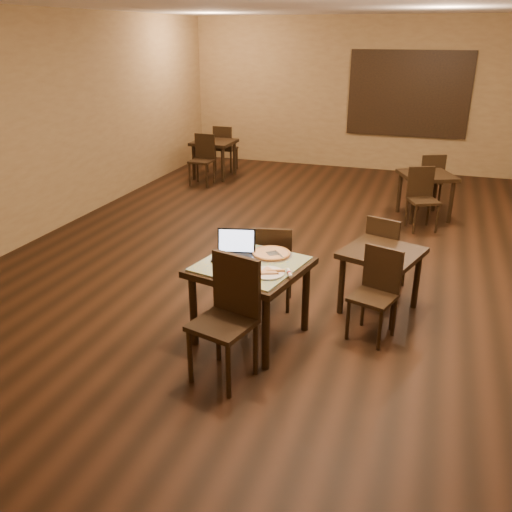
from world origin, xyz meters
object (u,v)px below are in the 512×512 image
(other_table_c_chair_far, at_px, (384,249))
(other_table_b_chair_near, at_px, (203,156))
(other_table_c_chair_near, at_px, (377,288))
(other_table_a_chair_near, at_px, (422,195))
(tiled_table, at_px, (251,273))
(laptop, at_px, (234,250))
(other_table_c, at_px, (382,261))
(chair_main_far, at_px, (272,262))
(other_table_b, at_px, (214,147))
(chair_main_near, at_px, (229,311))
(other_table_a_chair_far, at_px, (429,178))
(other_table_b_chair_far, at_px, (224,146))
(pizza_pan, at_px, (271,255))
(other_table_a, at_px, (426,181))

(other_table_c_chair_far, bearing_deg, other_table_b_chair_near, -26.20)
(other_table_c_chair_near, bearing_deg, other_table_a_chair_near, 103.44)
(tiled_table, xyz_separation_m, laptop, (-0.20, 0.11, 0.17))
(other_table_a_chair_near, distance_m, other_table_c, 2.81)
(chair_main_far, bearing_deg, other_table_b, -73.26)
(chair_main_near, distance_m, chair_main_far, 1.23)
(other_table_a_chair_far, distance_m, other_table_b_chair_far, 4.30)
(chair_main_near, bearing_deg, other_table_c_chair_far, 77.71)
(chair_main_near, height_order, pizza_pan, chair_main_near)
(other_table_a_chair_far, bearing_deg, other_table_b_chair_near, -27.81)
(chair_main_near, bearing_deg, other_table_b, 128.17)
(other_table_b, xyz_separation_m, other_table_c, (3.77, -4.62, -0.04))
(other_table_a, height_order, other_table_a_chair_far, other_table_a_chair_far)
(other_table_b_chair_near, xyz_separation_m, other_table_c_chair_near, (3.79, -4.59, -0.04))
(chair_main_far, distance_m, other_table_a_chair_far, 4.38)
(other_table_c_chair_near, bearing_deg, other_table_a_chair_far, 103.56)
(tiled_table, distance_m, chair_main_near, 0.62)
(tiled_table, relative_size, other_table_b_chair_far, 1.18)
(other_table_b_chair_far, bearing_deg, pizza_pan, 116.19)
(chair_main_far, distance_m, other_table_a_chair_near, 3.37)
(other_table_a_chair_near, xyz_separation_m, other_table_b_chair_far, (-4.03, 2.37, 0.02))
(pizza_pan, bearing_deg, other_table_a_chair_far, 74.33)
(pizza_pan, xyz_separation_m, other_table_c, (0.95, 0.69, -0.21))
(other_table_c_chair_near, bearing_deg, chair_main_far, -172.92)
(chair_main_near, relative_size, pizza_pan, 2.67)
(other_table_a, bearing_deg, other_table_b_chair_near, 144.82)
(chair_main_near, bearing_deg, other_table_a_chair_near, 87.60)
(other_table_b_chair_near, distance_m, other_table_c_chair_near, 5.96)
(chair_main_far, distance_m, other_table_b_chair_near, 5.16)
(tiled_table, height_order, other_table_c, tiled_table)
(other_table_c_chair_near, bearing_deg, other_table_a, 103.51)
(other_table_a, bearing_deg, other_table_c_chair_near, -118.53)
(tiled_table, distance_m, pizza_pan, 0.29)
(other_table_b_chair_near, height_order, other_table_c_chair_near, other_table_b_chair_near)
(pizza_pan, xyz_separation_m, other_table_c_chair_near, (0.98, 0.18, -0.28))
(laptop, distance_m, other_table_a_chair_near, 3.94)
(other_table_b_chair_near, distance_m, other_table_c, 5.56)
(other_table_a, bearing_deg, other_table_b, 137.67)
(other_table_b, relative_size, other_table_c_chair_near, 0.89)
(chair_main_far, xyz_separation_m, other_table_a_chair_near, (1.31, 3.10, -0.01))
(chair_main_far, distance_m, other_table_c_chair_far, 1.32)
(other_table_a_chair_near, relative_size, other_table_c_chair_near, 1.04)
(other_table_c_chair_near, bearing_deg, chair_main_near, -118.57)
(chair_main_near, relative_size, other_table_c_chair_far, 1.21)
(laptop, relative_size, other_table_c_chair_near, 0.47)
(other_table_a, xyz_separation_m, other_table_c_chair_far, (-0.31, -2.82, -0.09))
(chair_main_far, distance_m, other_table_b, 5.63)
(other_table_c_chair_far, bearing_deg, other_table_a_chair_far, -78.39)
(other_table_b, bearing_deg, other_table_a_chair_near, -23.95)
(other_table_b_chair_far, bearing_deg, chair_main_far, 116.87)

